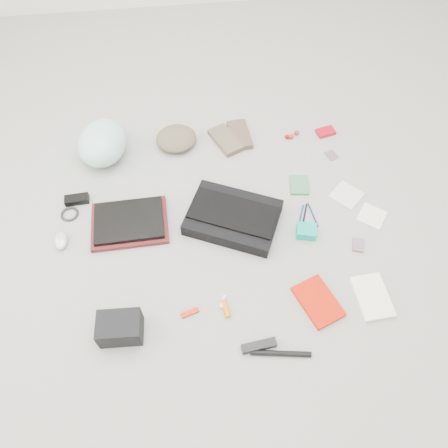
{
  "coord_description": "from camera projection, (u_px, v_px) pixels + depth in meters",
  "views": [
    {
      "loc": [
        -0.14,
        -1.14,
        1.76
      ],
      "look_at": [
        0.0,
        0.0,
        0.05
      ],
      "focal_mm": 35.0,
      "sensor_mm": 36.0,
      "label": 1
    }
  ],
  "objects": [
    {
      "name": "laptop_sleeve",
      "position": [
        130.0,
        223.0,
        2.11
      ],
      "size": [
        0.37,
        0.28,
        0.03
      ],
      "primitive_type": "cube",
      "rotation": [
        0.0,
        0.0,
        0.02
      ],
      "color": "#5A1A1D",
      "rests_on": "ground_plane"
    },
    {
      "name": "pen_blue",
      "position": [
        301.0,
        216.0,
        2.14
      ],
      "size": [
        0.06,
        0.13,
        0.01
      ],
      "primitive_type": "cylinder",
      "rotation": [
        1.57,
        0.0,
        -0.39
      ],
      "color": "#0E3497",
      "rests_on": "ground_plane"
    },
    {
      "name": "messenger_bag",
      "position": [
        233.0,
        218.0,
        2.1
      ],
      "size": [
        0.51,
        0.45,
        0.07
      ],
      "primitive_type": "cube",
      "rotation": [
        0.0,
        0.0,
        -0.44
      ],
      "color": "black",
      "rests_on": "ground_plane"
    },
    {
      "name": "lollipop_b",
      "position": [
        291.0,
        136.0,
        2.43
      ],
      "size": [
        0.04,
        0.04,
        0.03
      ],
      "primitive_type": "sphere",
      "rotation": [
        0.0,
        0.0,
        -0.42
      ],
      "color": "red",
      "rests_on": "ground_plane"
    },
    {
      "name": "napkin_bottom",
      "position": [
        372.0,
        216.0,
        2.14
      ],
      "size": [
        0.17,
        0.17,
        0.01
      ],
      "primitive_type": "cube",
      "rotation": [
        0.0,
        0.0,
        0.91
      ],
      "color": "silver",
      "rests_on": "ground_plane"
    },
    {
      "name": "camera_bag",
      "position": [
        120.0,
        328.0,
        1.77
      ],
      "size": [
        0.18,
        0.13,
        0.11
      ],
      "primitive_type": "cube",
      "rotation": [
        0.0,
        0.0,
        -0.05
      ],
      "color": "black",
      "rests_on": "ground_plane"
    },
    {
      "name": "lollipop_a",
      "position": [
        287.0,
        137.0,
        2.43
      ],
      "size": [
        0.03,
        0.03,
        0.03
      ],
      "primitive_type": "sphere",
      "rotation": [
        0.0,
        0.0,
        -0.3
      ],
      "color": "#A10007",
      "rests_on": "ground_plane"
    },
    {
      "name": "pen_navy",
      "position": [
        313.0,
        215.0,
        2.15
      ],
      "size": [
        0.02,
        0.14,
        0.01
      ],
      "primitive_type": "cylinder",
      "rotation": [
        1.57,
        0.0,
        0.11
      ],
      "color": "navy",
      "rests_on": "ground_plane"
    },
    {
      "name": "book_white",
      "position": [
        372.0,
        297.0,
        1.9
      ],
      "size": [
        0.15,
        0.21,
        0.02
      ],
      "primitive_type": "cube",
      "rotation": [
        0.0,
        0.0,
        0.05
      ],
      "color": "white",
      "rests_on": "ground_plane"
    },
    {
      "name": "ground_plane",
      "position": [
        224.0,
        230.0,
        2.1
      ],
      "size": [
        4.0,
        4.0,
        0.0
      ],
      "primitive_type": "plane",
      "color": "gray"
    },
    {
      "name": "bag_flap",
      "position": [
        233.0,
        213.0,
        2.07
      ],
      "size": [
        0.45,
        0.34,
        0.01
      ],
      "primitive_type": "cube",
      "rotation": [
        0.0,
        0.0,
        -0.44
      ],
      "color": "black",
      "rests_on": "messenger_bag"
    },
    {
      "name": "notepad",
      "position": [
        299.0,
        185.0,
        2.25
      ],
      "size": [
        0.11,
        0.14,
        0.01
      ],
      "primitive_type": "cube",
      "rotation": [
        0.0,
        0.0,
        -0.15
      ],
      "color": "#397344",
      "rests_on": "ground_plane"
    },
    {
      "name": "beanie",
      "position": [
        176.0,
        139.0,
        2.39
      ],
      "size": [
        0.24,
        0.23,
        0.08
      ],
      "primitive_type": "ellipsoid",
      "rotation": [
        0.0,
        0.0,
        0.11
      ],
      "color": "brown",
      "rests_on": "ground_plane"
    },
    {
      "name": "toiletry_tube_orange",
      "position": [
        226.0,
        309.0,
        1.87
      ],
      "size": [
        0.04,
        0.08,
        0.02
      ],
      "primitive_type": "cylinder",
      "rotation": [
        1.57,
        0.0,
        0.19
      ],
      "color": "orange",
      "rests_on": "ground_plane"
    },
    {
      "name": "pen_black",
      "position": [
        304.0,
        216.0,
        2.14
      ],
      "size": [
        0.06,
        0.14,
        0.01
      ],
      "primitive_type": "cylinder",
      "rotation": [
        1.57,
        0.0,
        -0.37
      ],
      "color": "black",
      "rests_on": "ground_plane"
    },
    {
      "name": "cable_coil",
      "position": [
        70.0,
        214.0,
        2.15
      ],
      "size": [
        0.11,
        0.11,
        0.01
      ],
      "primitive_type": "torus",
      "rotation": [
        0.0,
        0.0,
        0.32
      ],
      "color": "black",
      "rests_on": "ground_plane"
    },
    {
      "name": "mitten_left",
      "position": [
        226.0,
        140.0,
        2.41
      ],
      "size": [
        0.19,
        0.24,
        0.03
      ],
      "primitive_type": "cube",
      "rotation": [
        0.0,
        0.0,
        0.42
      ],
      "color": "brown",
      "rests_on": "ground_plane"
    },
    {
      "name": "card_deck",
      "position": [
        358.0,
        245.0,
        2.05
      ],
      "size": [
        0.07,
        0.08,
        0.01
      ],
      "primitive_type": "cube",
      "rotation": [
        0.0,
        0.0,
        -0.31
      ],
      "color": "slate",
      "rests_on": "ground_plane"
    },
    {
      "name": "stamp_sheet",
      "position": [
        332.0,
        155.0,
        2.37
      ],
      "size": [
        0.07,
        0.08,
        0.0
      ],
      "primitive_type": "cube",
      "rotation": [
        0.0,
        0.0,
        0.34
      ],
      "color": "#725866",
      "rests_on": "ground_plane"
    },
    {
      "name": "bike_helmet",
      "position": [
        102.0,
        143.0,
        2.3
      ],
      "size": [
        0.31,
        0.35,
        0.19
      ],
      "primitive_type": "ellipsoid",
      "rotation": [
        0.0,
        0.0,
        -0.19
      ],
      "color": "#B6EDED",
      "rests_on": "ground_plane"
    },
    {
      "name": "multitool",
      "position": [
        190.0,
        313.0,
        1.86
      ],
      "size": [
        0.08,
        0.04,
        0.01
      ],
      "primitive_type": "cube",
      "rotation": [
        0.0,
        0.0,
        0.3
      ],
      "color": "red",
      "rests_on": "ground_plane"
    },
    {
      "name": "mouse",
      "position": [
        61.0,
        240.0,
        2.05
      ],
      "size": [
        0.07,
        0.11,
        0.04
      ],
      "primitive_type": "ellipsoid",
      "rotation": [
        0.0,
        0.0,
        0.06
      ],
      "color": "silver",
      "rests_on": "ground_plane"
    },
    {
      "name": "book_red",
      "position": [
        318.0,
        301.0,
        1.88
      ],
      "size": [
        0.21,
        0.25,
        0.02
      ],
      "primitive_type": "cube",
      "rotation": [
        0.0,
        0.0,
        0.36
      ],
      "color": "red",
      "rests_on": "ground_plane"
    },
    {
      "name": "u_lock",
      "position": [
        259.0,
        346.0,
        1.77
      ],
      "size": [
        0.15,
        0.05,
        0.03
      ],
      "primitive_type": "cube",
      "rotation": [
        0.0,
        0.0,
        0.11
      ],
      "color": "black",
      "rests_on": "ground_plane"
    },
    {
      "name": "accordion_wallet",
      "position": [
        306.0,
        231.0,
        2.07
      ],
      "size": [
        0.11,
        0.1,
        0.05
      ],
      "primitive_type": "cube",
      "rotation": [
        0.0,
        0.0,
        -0.25
      ],
      "color": "#0BAE9D",
      "rests_on": "ground_plane"
    },
    {
      "name": "laptop",
      "position": [
        129.0,
        221.0,
        2.09
      ],
      "size": [
        0.33,
        0.24,
        0.02
      ],
      "primitive_type": "cube",
      "rotation": [
        0.0,
        0.0,
        0.02
      ],
      "color": "black",
      "rests_on": "laptop_sleeve"
    },
    {
      "name": "toiletry_tube_white",
      "position": [
        223.0,
        302.0,
        1.89
      ],
      "size": [
        0.04,
        0.06,
        0.02
      ],
      "primitive_type": "cylinder",
      "rotation": [
        1.57,
        0.0,
        -0.41
      ],
      "color": "silver",
      "rests_on": "ground_plane"
    },
    {
      "name": "altoids_tin",
      "position": [
        326.0,
        132.0,
        2.46
      ],
      "size": [
        0.11,
        0.09,
        0.02
      ],
      "primitive_type": "cube",
      "rotation": [
        0.0,
        0.0,
        0.23
      ],
      "color": "#B5091D",
      "rests_on": "ground_plane"
    },
    {
      "name": "power_brick",
      "position": [
        77.0,
        199.0,
        2.19
      ],
      "size": [
        0.12,
        0.06,
        0.03
      ],
      "primitive_type": "cube",
      "rotation": [
        0.0,
        0.0,
        0.05
      ],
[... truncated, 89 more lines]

